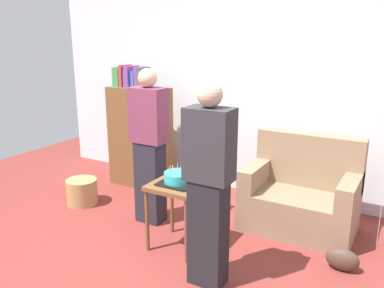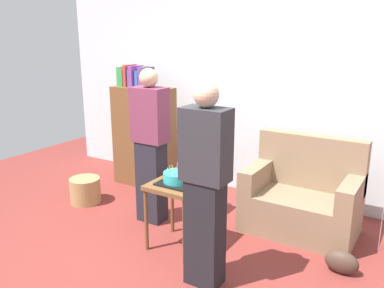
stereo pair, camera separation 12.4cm
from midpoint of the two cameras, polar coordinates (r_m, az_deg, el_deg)
name	(u,v)px [view 2 (the right image)]	position (r m, az deg, el deg)	size (l,w,h in m)	color
ground_plane	(163,266)	(3.69, -3.10, -16.80)	(8.00, 8.00, 0.00)	maroon
wall_back	(261,86)	(4.97, 10.47, 8.05)	(6.00, 0.10, 2.70)	silver
couch	(303,198)	(4.31, 16.12, -7.37)	(1.10, 0.70, 0.96)	#8C7054
bookshelf	(144,134)	(5.32, -6.17, 1.46)	(0.80, 0.36, 1.57)	brown
side_table	(178,193)	(3.75, -1.08, -6.98)	(0.48, 0.48, 0.64)	brown
birthday_cake	(177,178)	(3.69, -1.09, -4.82)	(0.32, 0.32, 0.17)	black
person_blowing_candles	(151,146)	(4.20, -5.02, -0.28)	(0.36, 0.22, 1.63)	#23232D
person_holding_cake	(205,186)	(3.10, 3.04, -5.98)	(0.36, 0.22, 1.63)	black
wicker_basket	(85,190)	(5.00, -14.13, -6.35)	(0.36, 0.36, 0.30)	#A88451
handbag	(342,262)	(3.78, 21.27, -15.27)	(0.28, 0.14, 0.20)	#473328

